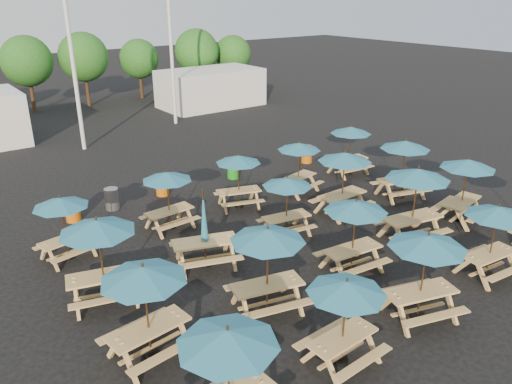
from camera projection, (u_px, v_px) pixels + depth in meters
ground at (282, 235)px, 17.05m from camera, size 120.00×120.00×0.00m
picnic_unit_0 at (228, 345)px, 8.75m from camera, size 2.02×2.02×2.33m
picnic_unit_1 at (144, 280)px, 10.65m from camera, size 2.11×2.11×2.37m
picnic_unit_2 at (98, 232)px, 12.65m from camera, size 2.42×2.42×2.43m
picnic_unit_3 at (61, 207)px, 14.93m from camera, size 1.92×1.92×2.06m
picnic_unit_4 at (346, 293)px, 10.52m from camera, size 1.79×1.79×2.14m
picnic_unit_5 at (268, 241)px, 12.30m from camera, size 2.33×2.33×2.37m
picnic_unit_6 at (205, 235)px, 14.81m from camera, size 2.39×2.23×2.49m
picnic_unit_7 at (167, 180)px, 16.86m from camera, size 1.81×1.81×2.12m
picnic_unit_8 at (427, 247)px, 12.02m from camera, size 2.38×2.38×2.35m
picnic_unit_9 at (356, 211)px, 14.17m from camera, size 2.03×2.03×2.26m
picnic_unit_10 at (287, 186)px, 16.45m from camera, size 1.94×1.94×2.07m
picnic_unit_11 at (238, 163)px, 18.59m from camera, size 2.15×2.15×2.11m
picnic_unit_12 at (497, 217)px, 13.94m from camera, size 1.98×1.98×2.22m
picnic_unit_13 at (417, 179)px, 15.90m from camera, size 2.42×2.42×2.55m
picnic_unit_14 at (344, 161)px, 17.94m from camera, size 1.97×1.97×2.41m
picnic_unit_15 at (299, 150)px, 19.96m from camera, size 2.06×2.06×2.15m
picnic_unit_17 at (467, 168)px, 17.41m from camera, size 2.20×2.20×2.35m
picnic_unit_18 at (405, 149)px, 19.42m from camera, size 2.40×2.40×2.39m
picnic_unit_19 at (351, 134)px, 22.02m from camera, size 1.96×1.96×2.23m
waste_bin_0 at (72, 210)px, 17.95m from camera, size 0.52×0.52×0.84m
waste_bin_1 at (112, 199)px, 18.93m from camera, size 0.52×0.52×0.84m
waste_bin_2 at (162, 185)px, 20.25m from camera, size 0.52×0.52×0.84m
waste_bin_3 at (233, 169)px, 22.09m from camera, size 0.52×0.52×0.84m
waste_bin_4 at (307, 154)px, 24.11m from camera, size 0.52×0.52×0.84m
mast_0 at (69, 30)px, 24.10m from camera, size 0.20×0.20×12.00m
mast_1 at (170, 23)px, 29.19m from camera, size 0.20×0.20×12.00m
event_tent_1 at (211, 88)px, 35.67m from camera, size 7.00×4.00×2.60m
tree_3 at (27, 61)px, 33.17m from camera, size 3.36×3.36×5.09m
tree_4 at (83, 57)px, 34.84m from camera, size 3.41×3.41×5.17m
tree_5 at (139, 59)px, 37.73m from camera, size 2.94×2.94×4.45m
tree_6 at (197, 51)px, 38.46m from camera, size 3.38×3.38×5.13m
tree_7 at (233, 54)px, 40.52m from camera, size 2.95×2.95×4.48m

